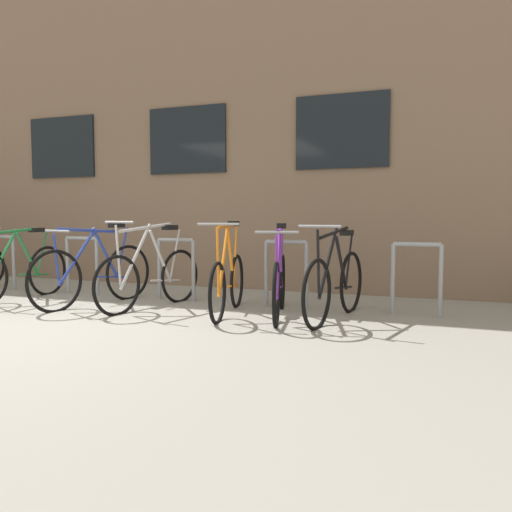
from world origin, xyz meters
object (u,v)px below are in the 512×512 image
at_px(bicycle_black, 336,283).
at_px(bicycle_silver, 151,276).
at_px(bicycle_orange, 228,281).
at_px(bicycle_blue, 94,273).
at_px(bicycle_green, 18,271).
at_px(bicycle_purple, 279,282).

height_order(bicycle_black, bicycle_silver, bicycle_silver).
bearing_deg(bicycle_black, bicycle_silver, -177.94).
distance_m(bicycle_black, bicycle_silver, 2.23).
bearing_deg(bicycle_orange, bicycle_blue, -178.90).
bearing_deg(bicycle_silver, bicycle_green, -177.33).
relative_size(bicycle_green, bicycle_purple, 1.04).
xyz_separation_m(bicycle_green, bicycle_black, (4.19, 0.17, 0.01)).
distance_m(bicycle_green, bicycle_orange, 2.99).
relative_size(bicycle_black, bicycle_orange, 1.08).
bearing_deg(bicycle_green, bicycle_black, 2.35).
relative_size(bicycle_green, bicycle_black, 0.99).
relative_size(bicycle_green, bicycle_orange, 1.08).
distance_m(bicycle_purple, bicycle_orange, 0.59).
bearing_deg(bicycle_purple, bicycle_green, -177.74).
xyz_separation_m(bicycle_green, bicycle_purple, (3.57, 0.14, -0.01)).
bearing_deg(bicycle_orange, bicycle_silver, 178.14).
relative_size(bicycle_blue, bicycle_black, 1.03).
distance_m(bicycle_green, bicycle_blue, 1.19).
xyz_separation_m(bicycle_blue, bicycle_black, (2.99, 0.15, -0.01)).
bearing_deg(bicycle_silver, bicycle_orange, -1.86).
xyz_separation_m(bicycle_purple, bicycle_orange, (-0.58, -0.08, 0.00)).
distance_m(bicycle_green, bicycle_purple, 3.57).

